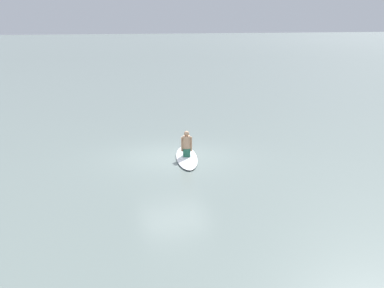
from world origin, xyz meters
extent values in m
plane|color=slate|center=(0.00, 0.00, 0.00)|extent=(400.00, 400.00, 0.00)
ellipsoid|color=white|center=(0.28, 0.38, 0.05)|extent=(3.31, 1.62, 0.10)
cube|color=#26664C|center=(0.28, 0.38, 0.24)|extent=(0.36, 0.32, 0.29)
cylinder|color=tan|center=(0.28, 0.38, 0.60)|extent=(0.33, 0.33, 0.48)
sphere|color=tan|center=(0.28, 0.38, 0.92)|extent=(0.19, 0.19, 0.19)
cylinder|color=tan|center=(0.32, 0.54, 0.54)|extent=(0.09, 0.09, 0.52)
cylinder|color=tan|center=(0.23, 0.23, 0.54)|extent=(0.09, 0.09, 0.52)
camera|label=1|loc=(16.28, -5.29, 4.75)|focal=45.79mm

